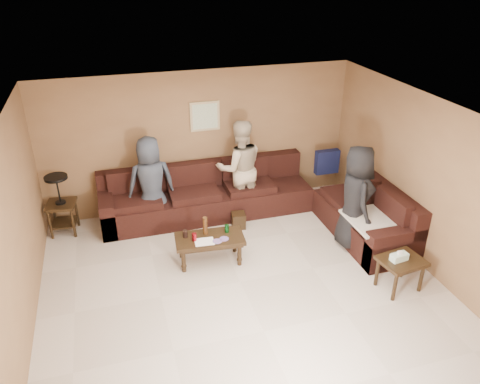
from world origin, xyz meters
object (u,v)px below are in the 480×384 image
at_px(sectional_sofa, 260,206).
at_px(coffee_table, 209,241).
at_px(person_middle, 240,168).
at_px(side_table_right, 401,264).
at_px(end_table_left, 61,204).
at_px(waste_bin, 239,220).
at_px(person_left, 151,183).
at_px(person_right, 356,198).

relative_size(sectional_sofa, coffee_table, 4.36).
distance_m(sectional_sofa, coffee_table, 1.42).
bearing_deg(coffee_table, person_middle, 56.94).
xyz_separation_m(sectional_sofa, person_middle, (-0.23, 0.47, 0.54)).
relative_size(side_table_right, person_middle, 0.37).
distance_m(side_table_right, person_middle, 3.15).
xyz_separation_m(sectional_sofa, side_table_right, (1.26, -2.27, 0.09)).
relative_size(coffee_table, end_table_left, 1.03).
bearing_deg(side_table_right, end_table_left, 147.28).
distance_m(coffee_table, waste_bin, 1.11).
distance_m(sectional_sofa, waste_bin, 0.45).
bearing_deg(end_table_left, coffee_table, -35.23).
bearing_deg(waste_bin, coffee_table, -130.25).
bearing_deg(person_left, side_table_right, 134.58).
xyz_separation_m(waste_bin, person_left, (-1.37, 0.50, 0.67)).
bearing_deg(person_left, person_right, 149.29).
relative_size(sectional_sofa, waste_bin, 17.36).
height_order(side_table_right, person_left, person_left).
height_order(end_table_left, person_right, person_right).
relative_size(end_table_left, side_table_right, 1.61).
bearing_deg(person_right, waste_bin, 66.97).
xyz_separation_m(side_table_right, person_right, (-0.08, 1.20, 0.43)).
bearing_deg(person_right, person_middle, 52.08).
relative_size(coffee_table, person_left, 0.66).
distance_m(person_left, person_right, 3.32).
xyz_separation_m(coffee_table, end_table_left, (-2.15, 1.52, 0.18)).
bearing_deg(coffee_table, side_table_right, -30.32).
xyz_separation_m(coffee_table, person_left, (-0.67, 1.32, 0.44)).
xyz_separation_m(sectional_sofa, coffee_table, (-1.11, -0.88, 0.04)).
distance_m(end_table_left, person_left, 1.51).
bearing_deg(side_table_right, sectional_sofa, 119.08).
height_order(sectional_sofa, side_table_right, sectional_sofa).
xyz_separation_m(waste_bin, person_middle, (0.18, 0.52, 0.73)).
bearing_deg(end_table_left, waste_bin, -13.59).
xyz_separation_m(person_left, person_right, (2.96, -1.51, 0.04)).
bearing_deg(coffee_table, end_table_left, 144.77).
bearing_deg(coffee_table, sectional_sofa, 38.56).
height_order(sectional_sofa, person_left, person_left).
relative_size(waste_bin, person_right, 0.16).
relative_size(sectional_sofa, side_table_right, 7.21).
bearing_deg(waste_bin, person_left, 160.09).
bearing_deg(end_table_left, side_table_right, -32.72).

